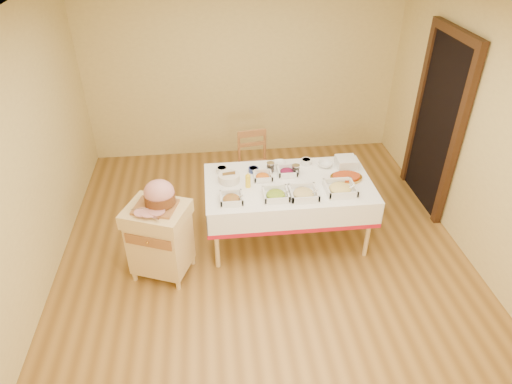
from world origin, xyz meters
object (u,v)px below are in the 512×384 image
Objects in this scene: preserve_jar_left at (270,167)px; plate_stack at (346,162)px; brass_platter at (346,177)px; bread_basket at (229,178)px; preserve_jar_right at (296,170)px; ham_on_board at (159,196)px; butcher_cart at (160,237)px; dining_table at (288,195)px; dining_chair at (255,165)px; mustard_bottle at (248,181)px.

preserve_jar_left is 0.88m from plate_stack.
preserve_jar_left reaches higher than brass_platter.
bread_basket is 0.65× the size of brass_platter.
brass_platter is at bearing -4.43° from bread_basket.
preserve_jar_right is 0.56m from brass_platter.
preserve_jar_right is at bearing 21.41° from ham_on_board.
dining_table is at bearing 17.42° from butcher_cart.
plate_stack reaches higher than butcher_cart.
plate_stack is (0.61, 0.10, 0.00)m from preserve_jar_right.
dining_chair is at bearing 116.68° from preserve_jar_right.
dining_table is at bearing -56.94° from preserve_jar_left.
dining_table is 0.98m from dining_chair.
plate_stack is at bearing 9.39° from preserve_jar_right.
bread_basket is (-0.19, 0.14, -0.04)m from mustard_bottle.
dining_table is 8.19× the size of plate_stack.
butcher_cart is at bearing -144.55° from bread_basket.
butcher_cart is at bearing -167.94° from brass_platter.
dining_table is 4.31× the size of ham_on_board.
dining_chair is 2.11× the size of ham_on_board.
plate_stack is 0.28m from brass_platter.
ham_on_board is 2.18m from plate_stack.
ham_on_board is (0.04, 0.03, 0.48)m from butcher_cart.
dining_table is 16.28× the size of preserve_jar_right.
dining_chair is 4.02× the size of plate_stack.
preserve_jar_left is 0.31× the size of brass_platter.
bread_basket is 1.29m from brass_platter.
plate_stack is (0.99, -0.66, 0.35)m from dining_chair.
dining_table is at bearing -73.67° from dining_chair.
mustard_bottle is at bearing -35.31° from bread_basket.
mustard_bottle is at bearing -159.44° from preserve_jar_right.
dining_chair is at bearing 50.54° from butcher_cart.
bread_basket is (0.75, 0.53, 0.33)m from butcher_cart.
butcher_cart is at bearing -157.22° from mustard_bottle.
butcher_cart is 3.57× the size of bread_basket.
butcher_cart is 0.48m from ham_on_board.
dining_chair is 1.24m from plate_stack.
ham_on_board is 1.58m from preserve_jar_right.
bread_basket is at bearing -172.80° from plate_stack.
butcher_cart is 3.76× the size of plate_stack.
dining_table is 10.21× the size of mustard_bottle.
ham_on_board reaches higher than plate_stack.
mustard_bottle reaches higher than preserve_jar_right.
preserve_jar_right is (0.27, -0.09, 0.00)m from preserve_jar_left.
mustard_bottle is 0.80× the size of plate_stack.
dining_chair is (1.12, 1.36, -0.02)m from butcher_cart.
mustard_bottle is (-0.45, -0.04, 0.24)m from dining_table.
preserve_jar_left is at bearing 29.39° from butcher_cart.
preserve_jar_left is 0.50m from bread_basket.
ham_on_board is at bearing -158.59° from preserve_jar_right.
butcher_cart is 0.94× the size of dining_chair.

